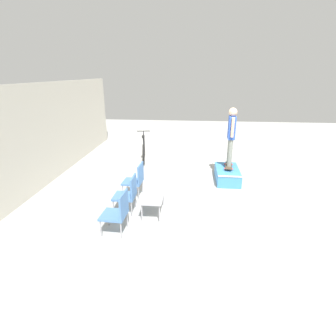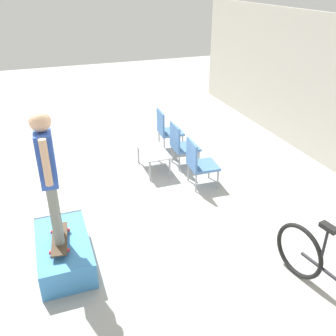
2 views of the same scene
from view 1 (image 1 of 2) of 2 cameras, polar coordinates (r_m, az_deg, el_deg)
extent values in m
plane|color=#A8A8A3|center=(7.68, 9.46, -5.38)|extent=(24.00, 24.00, 0.00)
cube|color=beige|center=(8.41, -26.67, 5.83)|extent=(12.00, 0.06, 3.00)
cube|color=#3D84C6|center=(8.58, 12.75, -1.40)|extent=(1.33, 0.71, 0.39)
cylinder|color=#B7B7BC|center=(7.89, 13.40, -1.82)|extent=(0.05, 0.71, 0.05)
cube|color=#473828|center=(8.55, 13.05, 0.55)|extent=(0.74, 0.28, 0.02)
cylinder|color=red|center=(8.78, 12.28, 0.86)|extent=(0.06, 0.04, 0.05)
cylinder|color=red|center=(8.78, 13.78, 0.75)|extent=(0.06, 0.04, 0.05)
cylinder|color=red|center=(8.35, 12.25, -0.13)|extent=(0.06, 0.04, 0.05)
cylinder|color=red|center=(8.36, 13.82, -0.24)|extent=(0.06, 0.04, 0.05)
cylinder|color=gray|center=(8.32, 13.34, 3.16)|extent=(0.13, 0.13, 0.86)
cylinder|color=gray|center=(8.53, 13.22, 3.59)|extent=(0.13, 0.13, 0.86)
cube|color=#2D51B7|center=(8.24, 13.71, 8.54)|extent=(0.39, 0.22, 0.68)
cylinder|color=#D8A884|center=(8.00, 13.90, 8.56)|extent=(0.09, 0.09, 0.58)
cylinder|color=#D8A884|center=(8.46, 13.59, 9.20)|extent=(0.09, 0.09, 0.58)
sphere|color=#D8A884|center=(8.16, 13.98, 11.75)|extent=(0.25, 0.25, 0.25)
cube|color=#9E9EA3|center=(6.39, -3.27, -6.20)|extent=(0.94, 0.51, 0.02)
cylinder|color=#9E9EA3|center=(6.10, -1.88, -9.91)|extent=(0.04, 0.04, 0.43)
cylinder|color=#9E9EA3|center=(6.84, -0.99, -6.42)|extent=(0.04, 0.04, 0.43)
cylinder|color=#9E9EA3|center=(6.16, -5.73, -9.68)|extent=(0.04, 0.04, 0.43)
cylinder|color=#9E9EA3|center=(6.89, -4.41, -6.26)|extent=(0.04, 0.04, 0.43)
cylinder|color=#99999E|center=(6.13, -12.86, -10.52)|extent=(0.03, 0.03, 0.39)
cylinder|color=#99999E|center=(5.79, -14.43, -12.67)|extent=(0.03, 0.03, 0.39)
cylinder|color=#99999E|center=(6.00, -8.86, -10.98)|extent=(0.03, 0.03, 0.39)
cylinder|color=#99999E|center=(5.65, -10.19, -13.23)|extent=(0.03, 0.03, 0.39)
cube|color=#4C7AB7|center=(5.78, -11.74, -9.98)|extent=(0.55, 0.55, 0.05)
cube|color=#4C7AB7|center=(5.57, -9.60, -7.77)|extent=(0.52, 0.07, 0.50)
cylinder|color=#99999E|center=(6.88, -10.69, -6.80)|extent=(0.03, 0.03, 0.39)
cylinder|color=#99999E|center=(6.51, -11.75, -8.52)|extent=(0.03, 0.03, 0.39)
cylinder|color=#99999E|center=(6.78, -7.09, -7.03)|extent=(0.03, 0.03, 0.39)
cylinder|color=#99999E|center=(6.40, -7.95, -8.81)|extent=(0.03, 0.03, 0.39)
cube|color=#4C7AB7|center=(6.54, -9.48, -6.08)|extent=(0.52, 0.52, 0.05)
cube|color=#4C7AB7|center=(6.37, -7.53, -3.97)|extent=(0.52, 0.04, 0.50)
cylinder|color=#99999E|center=(7.68, -8.77, -3.75)|extent=(0.03, 0.03, 0.39)
cylinder|color=#99999E|center=(7.30, -9.80, -5.12)|extent=(0.03, 0.03, 0.39)
cylinder|color=#99999E|center=(7.56, -5.58, -3.99)|extent=(0.03, 0.03, 0.39)
cylinder|color=#99999E|center=(7.18, -6.45, -5.40)|extent=(0.03, 0.03, 0.39)
cube|color=#4C7AB7|center=(7.34, -7.73, -3.00)|extent=(0.55, 0.55, 0.05)
cube|color=#4C7AB7|center=(7.17, -5.99, -1.09)|extent=(0.52, 0.07, 0.50)
torus|color=black|center=(10.85, -5.26, 4.61)|extent=(0.77, 0.19, 0.78)
torus|color=black|center=(9.83, -5.34, 2.96)|extent=(0.77, 0.19, 0.78)
cylinder|color=black|center=(10.34, -5.29, 3.83)|extent=(0.95, 0.20, 0.04)
cylinder|color=black|center=(10.07, -5.36, 5.09)|extent=(0.04, 0.04, 0.57)
cube|color=black|center=(10.00, -5.42, 6.84)|extent=(0.23, 0.14, 0.06)
cylinder|color=black|center=(10.66, -5.32, 6.22)|extent=(0.04, 0.04, 0.68)
cylinder|color=black|center=(10.58, -5.38, 8.01)|extent=(0.12, 0.52, 0.03)
camera|label=2|loc=(12.36, 11.66, 21.57)|focal=40.00mm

